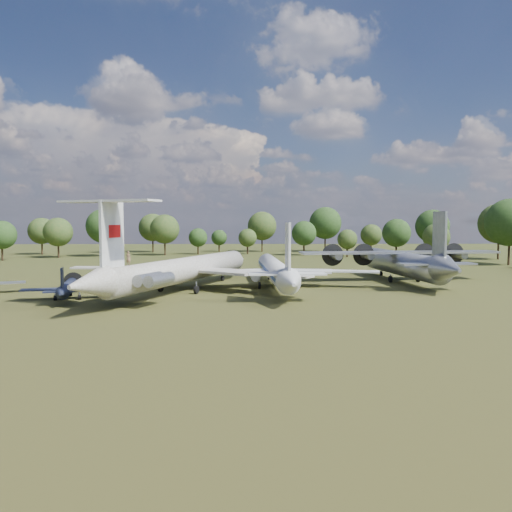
{
  "coord_description": "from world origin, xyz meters",
  "views": [
    {
      "loc": [
        8.48,
        -74.32,
        10.22
      ],
      "look_at": [
        10.26,
        0.33,
        5.0
      ],
      "focal_mm": 35.0,
      "sensor_mm": 36.0,
      "label": 1
    }
  ],
  "objects_px": {
    "small_prop_west": "(68,291)",
    "il62_airliner": "(185,274)",
    "an12_transport": "(402,267)",
    "person_on_il62": "(128,258)",
    "tu104_jet": "(275,274)"
  },
  "relations": [
    {
      "from": "small_prop_west",
      "to": "person_on_il62",
      "type": "xyz_separation_m",
      "value": [
        9.15,
        -5.16,
        4.63
      ]
    },
    {
      "from": "tu104_jet",
      "to": "small_prop_west",
      "type": "relative_size",
      "value": 2.69
    },
    {
      "from": "tu104_jet",
      "to": "person_on_il62",
      "type": "distance_m",
      "value": 24.88
    },
    {
      "from": "tu104_jet",
      "to": "small_prop_west",
      "type": "bearing_deg",
      "value": -160.98
    },
    {
      "from": "small_prop_west",
      "to": "il62_airliner",
      "type": "bearing_deg",
      "value": 15.18
    },
    {
      "from": "an12_transport",
      "to": "small_prop_west",
      "type": "xyz_separation_m",
      "value": [
        -49.75,
        -18.35,
        -1.37
      ]
    },
    {
      "from": "il62_airliner",
      "to": "tu104_jet",
      "type": "height_order",
      "value": "il62_airliner"
    },
    {
      "from": "il62_airliner",
      "to": "an12_transport",
      "type": "bearing_deg",
      "value": 38.83
    },
    {
      "from": "il62_airliner",
      "to": "person_on_il62",
      "type": "height_order",
      "value": "person_on_il62"
    },
    {
      "from": "an12_transport",
      "to": "small_prop_west",
      "type": "relative_size",
      "value": 2.43
    },
    {
      "from": "person_on_il62",
      "to": "il62_airliner",
      "type": "bearing_deg",
      "value": -93.64
    },
    {
      "from": "tu104_jet",
      "to": "small_prop_west",
      "type": "distance_m",
      "value": 29.87
    },
    {
      "from": "il62_airliner",
      "to": "tu104_jet",
      "type": "bearing_deg",
      "value": 35.55
    },
    {
      "from": "il62_airliner",
      "to": "small_prop_west",
      "type": "distance_m",
      "value": 16.28
    },
    {
      "from": "an12_transport",
      "to": "tu104_jet",
      "type": "bearing_deg",
      "value": -167.04
    }
  ]
}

